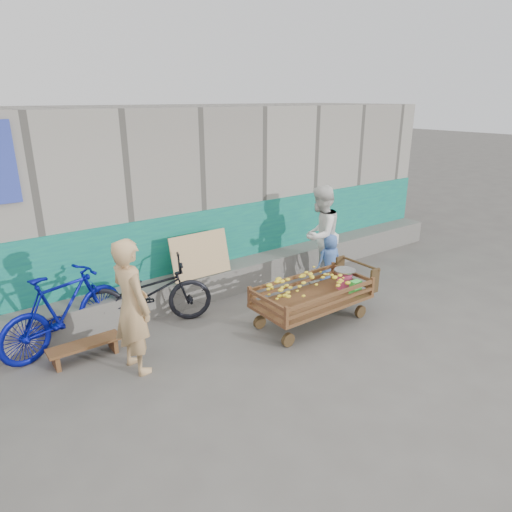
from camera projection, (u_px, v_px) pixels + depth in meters
ground at (273, 369)px, 5.57m from camera, size 80.00×80.00×0.00m
building_wall at (133, 196)px, 8.16m from camera, size 12.00×3.50×3.00m
banana_cart at (311, 289)px, 6.53m from camera, size 1.87×0.86×0.80m
bench at (85, 347)px, 5.75m from camera, size 0.89×0.27×0.22m
vendor_man at (132, 306)px, 5.33m from camera, size 0.49×0.66×1.67m
woman at (320, 235)px, 7.96m from camera, size 1.02×0.91×1.73m
child at (329, 260)px, 7.90m from camera, size 0.51×0.38×0.94m
bicycle_dark at (147, 293)px, 6.55m from camera, size 1.96×1.27×0.97m
bicycle_blue at (64, 310)px, 5.91m from camera, size 1.85×1.02×1.07m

